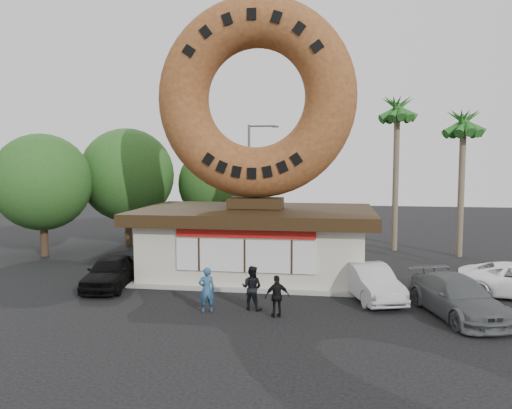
{
  "coord_description": "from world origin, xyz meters",
  "views": [
    {
      "loc": [
        3.64,
        -17.67,
        5.61
      ],
      "look_at": [
        0.32,
        4.0,
        3.65
      ],
      "focal_mm": 35.0,
      "sensor_mm": 36.0,
      "label": 1
    }
  ],
  "objects_px": {
    "person_right": "(277,296)",
    "car_grey": "(457,297)",
    "giant_donut": "(256,98)",
    "car_silver": "(370,282)",
    "street_lamp": "(251,177)",
    "person_center": "(252,288)",
    "donut_shop": "(256,239)",
    "person_left": "(207,290)",
    "car_black": "(111,272)"
  },
  "relations": [
    {
      "from": "person_right",
      "to": "car_grey",
      "type": "height_order",
      "value": "person_right"
    },
    {
      "from": "giant_donut",
      "to": "car_silver",
      "type": "distance_m",
      "value": 10.02
    },
    {
      "from": "person_right",
      "to": "street_lamp",
      "type": "bearing_deg",
      "value": -98.45
    },
    {
      "from": "street_lamp",
      "to": "person_center",
      "type": "height_order",
      "value": "street_lamp"
    },
    {
      "from": "giant_donut",
      "to": "donut_shop",
      "type": "bearing_deg",
      "value": -90.0
    },
    {
      "from": "person_center",
      "to": "car_grey",
      "type": "height_order",
      "value": "person_center"
    },
    {
      "from": "person_left",
      "to": "car_black",
      "type": "distance_m",
      "value": 5.78
    },
    {
      "from": "giant_donut",
      "to": "car_black",
      "type": "bearing_deg",
      "value": -150.86
    },
    {
      "from": "street_lamp",
      "to": "person_right",
      "type": "height_order",
      "value": "street_lamp"
    },
    {
      "from": "person_left",
      "to": "car_silver",
      "type": "bearing_deg",
      "value": -175.45
    },
    {
      "from": "street_lamp",
      "to": "person_left",
      "type": "height_order",
      "value": "street_lamp"
    },
    {
      "from": "person_center",
      "to": "car_silver",
      "type": "height_order",
      "value": "person_center"
    },
    {
      "from": "giant_donut",
      "to": "person_center",
      "type": "relative_size",
      "value": 5.68
    },
    {
      "from": "person_center",
      "to": "giant_donut",
      "type": "bearing_deg",
      "value": -69.38
    },
    {
      "from": "car_silver",
      "to": "car_grey",
      "type": "distance_m",
      "value": 3.45
    },
    {
      "from": "giant_donut",
      "to": "car_grey",
      "type": "height_order",
      "value": "giant_donut"
    },
    {
      "from": "car_black",
      "to": "person_left",
      "type": "bearing_deg",
      "value": -35.71
    },
    {
      "from": "car_black",
      "to": "car_grey",
      "type": "height_order",
      "value": "car_black"
    },
    {
      "from": "street_lamp",
      "to": "car_silver",
      "type": "height_order",
      "value": "street_lamp"
    },
    {
      "from": "person_center",
      "to": "street_lamp",
      "type": "bearing_deg",
      "value": -67.25
    },
    {
      "from": "donut_shop",
      "to": "car_grey",
      "type": "height_order",
      "value": "donut_shop"
    },
    {
      "from": "person_center",
      "to": "car_silver",
      "type": "bearing_deg",
      "value": -141.04
    },
    {
      "from": "donut_shop",
      "to": "street_lamp",
      "type": "xyz_separation_m",
      "value": [
        -1.86,
        10.02,
        2.72
      ]
    },
    {
      "from": "person_right",
      "to": "car_grey",
      "type": "bearing_deg",
      "value": 168.74
    },
    {
      "from": "car_black",
      "to": "car_silver",
      "type": "height_order",
      "value": "car_black"
    },
    {
      "from": "person_left",
      "to": "person_right",
      "type": "distance_m",
      "value": 2.65
    },
    {
      "from": "donut_shop",
      "to": "street_lamp",
      "type": "height_order",
      "value": "street_lamp"
    },
    {
      "from": "donut_shop",
      "to": "car_silver",
      "type": "bearing_deg",
      "value": -33.04
    },
    {
      "from": "car_black",
      "to": "car_grey",
      "type": "xyz_separation_m",
      "value": [
        14.09,
        -1.92,
        -0.01
      ]
    },
    {
      "from": "person_left",
      "to": "car_black",
      "type": "xyz_separation_m",
      "value": [
        -5.06,
        2.8,
        -0.13
      ]
    },
    {
      "from": "person_left",
      "to": "car_grey",
      "type": "relative_size",
      "value": 0.34
    },
    {
      "from": "street_lamp",
      "to": "car_grey",
      "type": "distance_m",
      "value": 18.61
    },
    {
      "from": "giant_donut",
      "to": "street_lamp",
      "type": "relative_size",
      "value": 1.18
    },
    {
      "from": "person_center",
      "to": "car_black",
      "type": "height_order",
      "value": "person_center"
    },
    {
      "from": "donut_shop",
      "to": "person_left",
      "type": "relative_size",
      "value": 6.66
    },
    {
      "from": "street_lamp",
      "to": "person_center",
      "type": "relative_size",
      "value": 4.8
    },
    {
      "from": "donut_shop",
      "to": "car_grey",
      "type": "bearing_deg",
      "value": -32.68
    },
    {
      "from": "giant_donut",
      "to": "person_center",
      "type": "distance_m",
      "value": 9.53
    },
    {
      "from": "donut_shop",
      "to": "person_left",
      "type": "distance_m",
      "value": 6.24
    },
    {
      "from": "donut_shop",
      "to": "car_black",
      "type": "xyz_separation_m",
      "value": [
        -5.95,
        -3.3,
        -1.05
      ]
    },
    {
      "from": "giant_donut",
      "to": "car_black",
      "type": "distance_m",
      "value": 10.37
    },
    {
      "from": "street_lamp",
      "to": "person_center",
      "type": "bearing_deg",
      "value": -80.66
    },
    {
      "from": "car_grey",
      "to": "donut_shop",
      "type": "bearing_deg",
      "value": 131.28
    },
    {
      "from": "car_black",
      "to": "person_right",
      "type": "bearing_deg",
      "value": -28.09
    },
    {
      "from": "car_grey",
      "to": "person_right",
      "type": "bearing_deg",
      "value": 173.58
    },
    {
      "from": "car_grey",
      "to": "car_silver",
      "type": "bearing_deg",
      "value": 131.92
    },
    {
      "from": "giant_donut",
      "to": "street_lamp",
      "type": "height_order",
      "value": "giant_donut"
    },
    {
      "from": "giant_donut",
      "to": "person_left",
      "type": "bearing_deg",
      "value": -98.31
    },
    {
      "from": "car_black",
      "to": "car_grey",
      "type": "distance_m",
      "value": 14.22
    },
    {
      "from": "person_right",
      "to": "car_grey",
      "type": "relative_size",
      "value": 0.31
    }
  ]
}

